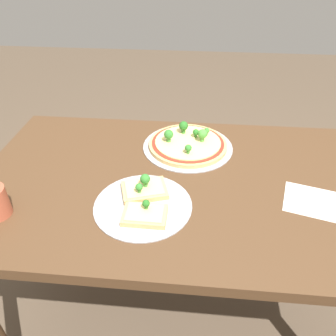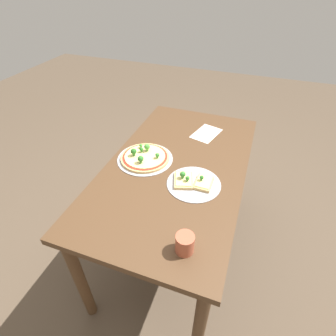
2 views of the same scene
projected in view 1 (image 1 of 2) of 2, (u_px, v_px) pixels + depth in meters
The scene contains 5 objects.
ground_plane at pixel (183, 311), 1.50m from camera, with size 8.00×8.00×0.00m, color brown.
dining_table at pixel (188, 203), 1.11m from camera, with size 1.37×0.77×0.77m.
pizza_tray_whole at pixel (188, 144), 1.20m from camera, with size 0.33×0.33×0.07m.
pizza_tray_slice at pixel (144, 201), 0.95m from camera, with size 0.29×0.29×0.07m.
paper_menu at pixel (323, 204), 0.95m from camera, with size 0.22×0.14×0.00m, color silver.
Camera 1 is at (0.01, -0.83, 1.41)m, focal length 35.00 mm.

